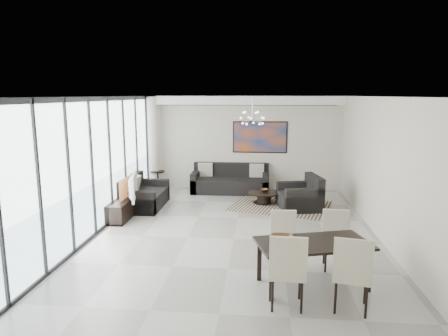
# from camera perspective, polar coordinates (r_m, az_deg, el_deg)

# --- Properties ---
(room_shell) EXTENTS (6.00, 9.00, 2.90)m
(room_shell) POSITION_cam_1_polar(r_m,az_deg,el_deg) (7.97, 4.73, -0.37)
(room_shell) COLOR #A8A39B
(room_shell) RESTS_ON ground
(window_wall) EXTENTS (0.37, 8.95, 2.90)m
(window_wall) POSITION_cam_1_polar(r_m,az_deg,el_deg) (8.65, -17.80, 0.15)
(window_wall) COLOR silver
(window_wall) RESTS_ON floor
(soffit) EXTENTS (5.98, 0.40, 0.26)m
(soffit) POSITION_cam_1_polar(r_m,az_deg,el_deg) (12.14, 2.85, 9.62)
(soffit) COLOR white
(soffit) RESTS_ON room_shell
(painting) EXTENTS (1.68, 0.04, 0.98)m
(painting) POSITION_cam_1_polar(r_m,az_deg,el_deg) (12.36, 5.16, 4.41)
(painting) COLOR #AF4A18
(painting) RESTS_ON room_shell
(chandelier) EXTENTS (0.66, 0.66, 0.71)m
(chandelier) POSITION_cam_1_polar(r_m,az_deg,el_deg) (10.35, 4.07, 7.15)
(chandelier) COLOR silver
(chandelier) RESTS_ON room_shell
(rug) EXTENTS (2.90, 2.51, 0.01)m
(rug) POSITION_cam_1_polar(r_m,az_deg,el_deg) (10.85, 8.13, -5.36)
(rug) COLOR black
(rug) RESTS_ON floor
(coffee_table) EXTENTS (0.89, 0.89, 0.31)m
(coffee_table) POSITION_cam_1_polar(r_m,az_deg,el_deg) (11.05, 5.79, -4.11)
(coffee_table) COLOR black
(coffee_table) RESTS_ON floor
(bowl_coffee) EXTENTS (0.28, 0.28, 0.08)m
(bowl_coffee) POSITION_cam_1_polar(r_m,az_deg,el_deg) (11.04, 5.68, -3.18)
(bowl_coffee) COLOR brown
(bowl_coffee) RESTS_ON coffee_table
(sofa_main) EXTENTS (2.33, 0.95, 0.85)m
(sofa_main) POSITION_cam_1_polar(r_m,az_deg,el_deg) (12.23, 0.92, -2.10)
(sofa_main) COLOR black
(sofa_main) RESTS_ON floor
(loveseat) EXTENTS (0.93, 1.65, 0.83)m
(loveseat) POSITION_cam_1_polar(r_m,az_deg,el_deg) (10.81, -11.43, -4.01)
(loveseat) COLOR black
(loveseat) RESTS_ON floor
(armchair) EXTENTS (1.19, 1.23, 0.88)m
(armchair) POSITION_cam_1_polar(r_m,az_deg,el_deg) (10.60, 10.94, -4.16)
(armchair) COLOR black
(armchair) RESTS_ON floor
(side_table) EXTENTS (0.45, 0.45, 0.61)m
(side_table) POSITION_cam_1_polar(r_m,az_deg,el_deg) (12.57, -9.46, -1.29)
(side_table) COLOR black
(side_table) RESTS_ON floor
(tv_console) EXTENTS (0.40, 1.44, 0.45)m
(tv_console) POSITION_cam_1_polar(r_m,az_deg,el_deg) (10.03, -14.13, -5.59)
(tv_console) COLOR black
(tv_console) RESTS_ON floor
(television) EXTENTS (0.39, 1.09, 0.62)m
(television) POSITION_cam_1_polar(r_m,az_deg,el_deg) (9.88, -13.32, -2.58)
(television) COLOR gray
(television) RESTS_ON tv_console
(dining_table) EXTENTS (1.88, 1.29, 0.71)m
(dining_table) POSITION_cam_1_polar(r_m,az_deg,el_deg) (6.40, 12.65, -11.03)
(dining_table) COLOR black
(dining_table) RESTS_ON floor
(dining_chair_sw) EXTENTS (0.51, 0.51, 1.10)m
(dining_chair_sw) POSITION_cam_1_polar(r_m,az_deg,el_deg) (5.66, 9.06, -13.72)
(dining_chair_sw) COLOR beige
(dining_chair_sw) RESTS_ON floor
(dining_chair_se) EXTENTS (0.60, 0.60, 1.09)m
(dining_chair_se) POSITION_cam_1_polar(r_m,az_deg,el_deg) (5.78, 17.86, -13.60)
(dining_chair_se) COLOR beige
(dining_chair_se) RESTS_ON floor
(dining_chair_nw) EXTENTS (0.47, 0.47, 0.96)m
(dining_chair_nw) POSITION_cam_1_polar(r_m,az_deg,el_deg) (7.06, 8.52, -9.41)
(dining_chair_nw) COLOR beige
(dining_chair_nw) RESTS_ON floor
(dining_chair_ne) EXTENTS (0.49, 0.49, 0.99)m
(dining_chair_ne) POSITION_cam_1_polar(r_m,az_deg,el_deg) (7.20, 15.70, -9.18)
(dining_chair_ne) COLOR beige
(dining_chair_ne) RESTS_ON floor
(bowl_dining) EXTENTS (0.36, 0.36, 0.09)m
(bowl_dining) POSITION_cam_1_polar(r_m,az_deg,el_deg) (6.28, 8.27, -10.01)
(bowl_dining) COLOR brown
(bowl_dining) RESTS_ON dining_table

